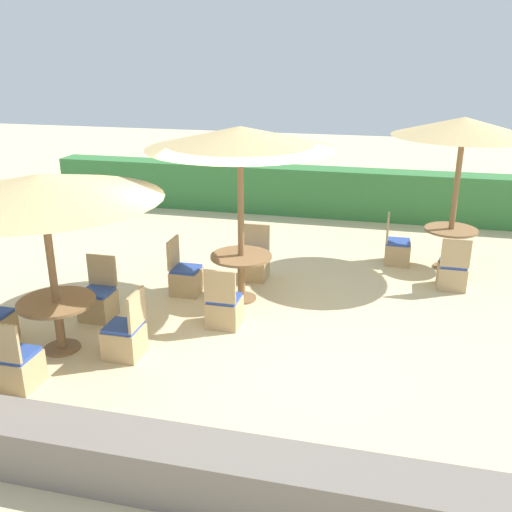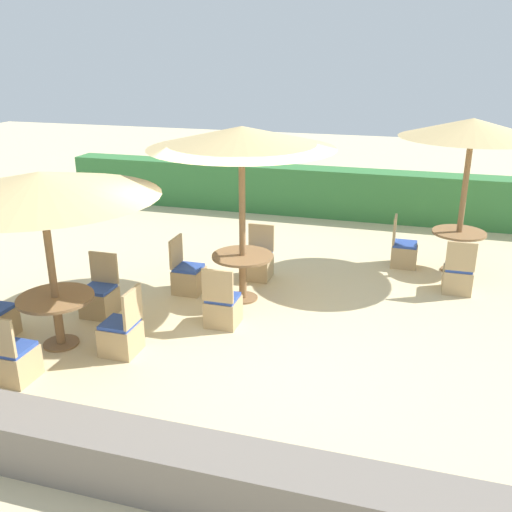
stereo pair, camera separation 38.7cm
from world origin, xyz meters
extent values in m
plane|color=beige|center=(0.00, 0.00, 0.00)|extent=(40.00, 40.00, 0.00)
cube|color=#387A3D|center=(0.00, 6.22, 0.57)|extent=(13.00, 0.70, 1.14)
cube|color=slate|center=(0.00, -3.28, 0.27)|extent=(10.00, 0.56, 0.54)
cylinder|color=olive|center=(3.00, 3.23, 1.32)|extent=(0.10, 0.10, 2.65)
cone|color=tan|center=(3.00, 3.23, 2.57)|extent=(2.42, 2.42, 0.32)
cylinder|color=olive|center=(3.00, 3.23, 0.01)|extent=(0.48, 0.48, 0.03)
cylinder|color=olive|center=(3.00, 3.23, 0.36)|extent=(0.12, 0.12, 0.71)
cylinder|color=olive|center=(3.00, 3.23, 0.73)|extent=(0.94, 0.94, 0.04)
cube|color=tan|center=(2.09, 3.24, 0.20)|extent=(0.46, 0.46, 0.40)
cube|color=#2D4CA8|center=(2.09, 3.24, 0.43)|extent=(0.42, 0.42, 0.05)
cube|color=tan|center=(1.88, 3.24, 0.69)|extent=(0.04, 0.46, 0.48)
cube|color=tan|center=(2.99, 2.26, 0.20)|extent=(0.46, 0.46, 0.40)
cube|color=#2D4CA8|center=(2.99, 2.26, 0.43)|extent=(0.42, 0.42, 0.05)
cube|color=tan|center=(2.99, 2.05, 0.69)|extent=(0.46, 0.04, 0.48)
cylinder|color=olive|center=(-2.26, -1.17, 1.16)|extent=(0.10, 0.10, 2.31)
cone|color=tan|center=(-2.26, -1.17, 2.23)|extent=(2.97, 2.97, 0.32)
cylinder|color=olive|center=(-2.26, -1.17, 0.01)|extent=(0.48, 0.48, 0.03)
cylinder|color=olive|center=(-2.26, -1.17, 0.34)|extent=(0.12, 0.12, 0.67)
cylinder|color=olive|center=(-2.26, -1.17, 0.69)|extent=(1.01, 1.01, 0.04)
cube|color=tan|center=(-2.24, -0.19, 0.20)|extent=(0.46, 0.46, 0.40)
cube|color=#2D4CA8|center=(-2.24, -0.19, 0.43)|extent=(0.42, 0.42, 0.05)
cube|color=tan|center=(-2.24, 0.02, 0.69)|extent=(0.46, 0.04, 0.48)
cube|color=tan|center=(-2.27, -2.08, 0.20)|extent=(0.46, 0.46, 0.40)
cube|color=#2D4CA8|center=(-2.27, -2.08, 0.43)|extent=(0.42, 0.42, 0.05)
cube|color=tan|center=(-2.27, -2.29, 0.69)|extent=(0.46, 0.04, 0.48)
cube|color=tan|center=(-1.36, -1.13, 0.20)|extent=(0.46, 0.46, 0.40)
cube|color=#2D4CA8|center=(-1.36, -1.13, 0.43)|extent=(0.42, 0.42, 0.05)
cube|color=tan|center=(-1.15, -1.13, 0.69)|extent=(0.04, 0.46, 0.48)
cylinder|color=olive|center=(-0.33, 0.97, 1.34)|extent=(0.10, 0.10, 2.67)
cone|color=tan|center=(-0.33, 0.97, 2.59)|extent=(2.82, 2.82, 0.32)
cylinder|color=olive|center=(-0.33, 0.97, 0.01)|extent=(0.48, 0.48, 0.03)
cylinder|color=olive|center=(-0.33, 0.97, 0.36)|extent=(0.12, 0.12, 0.71)
cylinder|color=olive|center=(-0.33, 0.97, 0.73)|extent=(0.97, 0.97, 0.04)
cube|color=tan|center=(-1.27, 1.00, 0.20)|extent=(0.46, 0.46, 0.40)
cube|color=#2D4CA8|center=(-1.27, 1.00, 0.43)|extent=(0.42, 0.42, 0.05)
cube|color=tan|center=(-1.48, 1.00, 0.69)|extent=(0.04, 0.46, 0.48)
cube|color=tan|center=(-0.33, 0.03, 0.20)|extent=(0.46, 0.46, 0.40)
cube|color=#2D4CA8|center=(-0.33, 0.03, 0.43)|extent=(0.42, 0.42, 0.05)
cube|color=tan|center=(-0.33, -0.18, 0.69)|extent=(0.46, 0.04, 0.48)
cube|color=tan|center=(-0.34, 1.89, 0.20)|extent=(0.46, 0.46, 0.40)
cube|color=#2D4CA8|center=(-0.34, 1.89, 0.43)|extent=(0.42, 0.42, 0.05)
cube|color=tan|center=(-0.34, 2.10, 0.69)|extent=(0.46, 0.04, 0.48)
camera|label=1|loc=(1.88, -7.16, 3.82)|focal=40.00mm
camera|label=2|loc=(2.25, -7.06, 3.82)|focal=40.00mm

